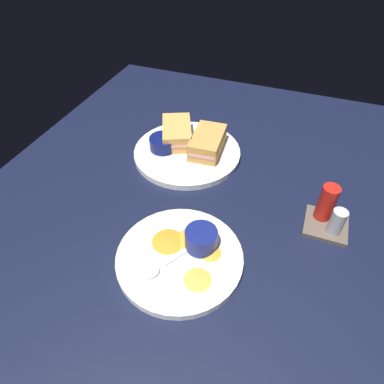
{
  "coord_description": "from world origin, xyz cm",
  "views": [
    {
      "loc": [
        60.09,
        14.95,
        55.38
      ],
      "look_at": [
        8.71,
        -4.27,
        3.0
      ],
      "focal_mm": 31.23,
      "sensor_mm": 36.0,
      "label": 1
    }
  ],
  "objects_px": {
    "plate_chips_companion": "(180,258)",
    "ramekin_light_gravy": "(201,238)",
    "sandwich_half_near": "(207,142)",
    "condiment_caddy": "(328,214)",
    "sandwich_half_far": "(177,133)",
    "ramekin_dark_sauce": "(163,143)",
    "plate_sandwich_main": "(187,152)",
    "spoon_by_dark_ramekin": "(185,148)",
    "spoon_by_gravy_ramekin": "(158,269)"
  },
  "relations": [
    {
      "from": "ramekin_dark_sauce",
      "to": "ramekin_light_gravy",
      "type": "height_order",
      "value": "ramekin_light_gravy"
    },
    {
      "from": "sandwich_half_near",
      "to": "condiment_caddy",
      "type": "relative_size",
      "value": 1.44
    },
    {
      "from": "sandwich_half_near",
      "to": "condiment_caddy",
      "type": "xyz_separation_m",
      "value": [
        0.15,
        0.32,
        -0.01
      ]
    },
    {
      "from": "plate_sandwich_main",
      "to": "ramekin_light_gravy",
      "type": "height_order",
      "value": "ramekin_light_gravy"
    },
    {
      "from": "plate_chips_companion",
      "to": "sandwich_half_near",
      "type": "bearing_deg",
      "value": -170.26
    },
    {
      "from": "sandwich_half_far",
      "to": "plate_chips_companion",
      "type": "distance_m",
      "value": 0.39
    },
    {
      "from": "plate_sandwich_main",
      "to": "ramekin_dark_sauce",
      "type": "height_order",
      "value": "ramekin_dark_sauce"
    },
    {
      "from": "sandwich_half_near",
      "to": "ramekin_light_gravy",
      "type": "bearing_deg",
      "value": 16.37
    },
    {
      "from": "ramekin_light_gravy",
      "to": "condiment_caddy",
      "type": "distance_m",
      "value": 0.28
    },
    {
      "from": "plate_sandwich_main",
      "to": "condiment_caddy",
      "type": "distance_m",
      "value": 0.39
    },
    {
      "from": "sandwich_half_far",
      "to": "spoon_by_dark_ramekin",
      "type": "xyz_separation_m",
      "value": [
        0.03,
        0.04,
        -0.02
      ]
    },
    {
      "from": "plate_sandwich_main",
      "to": "ramekin_light_gravy",
      "type": "relative_size",
      "value": 4.4
    },
    {
      "from": "ramekin_light_gravy",
      "to": "spoon_by_gravy_ramekin",
      "type": "xyz_separation_m",
      "value": [
        0.08,
        -0.06,
        -0.02
      ]
    },
    {
      "from": "sandwich_half_far",
      "to": "condiment_caddy",
      "type": "relative_size",
      "value": 1.58
    },
    {
      "from": "plate_chips_companion",
      "to": "spoon_by_gravy_ramekin",
      "type": "distance_m",
      "value": 0.05
    },
    {
      "from": "plate_chips_companion",
      "to": "ramekin_light_gravy",
      "type": "bearing_deg",
      "value": 140.19
    },
    {
      "from": "spoon_by_gravy_ramekin",
      "to": "spoon_by_dark_ramekin",
      "type": "bearing_deg",
      "value": -166.22
    },
    {
      "from": "ramekin_dark_sauce",
      "to": "spoon_by_dark_ramekin",
      "type": "xyz_separation_m",
      "value": [
        -0.01,
        0.06,
        -0.01
      ]
    },
    {
      "from": "plate_sandwich_main",
      "to": "spoon_by_dark_ramekin",
      "type": "relative_size",
      "value": 2.88
    },
    {
      "from": "spoon_by_gravy_ramekin",
      "to": "plate_sandwich_main",
      "type": "bearing_deg",
      "value": -167.2
    },
    {
      "from": "plate_chips_companion",
      "to": "ramekin_light_gravy",
      "type": "xyz_separation_m",
      "value": [
        -0.04,
        0.03,
        0.03
      ]
    },
    {
      "from": "condiment_caddy",
      "to": "plate_sandwich_main",
      "type": "bearing_deg",
      "value": -109.22
    },
    {
      "from": "ramekin_dark_sauce",
      "to": "condiment_caddy",
      "type": "distance_m",
      "value": 0.45
    },
    {
      "from": "ramekin_dark_sauce",
      "to": "spoon_by_dark_ramekin",
      "type": "relative_size",
      "value": 0.75
    },
    {
      "from": "sandwich_half_near",
      "to": "plate_chips_companion",
      "type": "height_order",
      "value": "sandwich_half_near"
    },
    {
      "from": "ramekin_light_gravy",
      "to": "plate_chips_companion",
      "type": "bearing_deg",
      "value": -39.81
    },
    {
      "from": "sandwich_half_near",
      "to": "condiment_caddy",
      "type": "distance_m",
      "value": 0.35
    },
    {
      "from": "sandwich_half_near",
      "to": "plate_chips_companion",
      "type": "xyz_separation_m",
      "value": [
        0.34,
        0.06,
        -0.03
      ]
    },
    {
      "from": "plate_sandwich_main",
      "to": "ramekin_dark_sauce",
      "type": "xyz_separation_m",
      "value": [
        0.01,
        -0.06,
        0.03
      ]
    },
    {
      "from": "sandwich_half_near",
      "to": "spoon_by_dark_ramekin",
      "type": "xyz_separation_m",
      "value": [
        0.02,
        -0.06,
        -0.02
      ]
    },
    {
      "from": "plate_sandwich_main",
      "to": "sandwich_half_near",
      "type": "bearing_deg",
      "value": 111.94
    },
    {
      "from": "plate_chips_companion",
      "to": "ramekin_dark_sauce",
      "type": "bearing_deg",
      "value": -150.98
    },
    {
      "from": "condiment_caddy",
      "to": "sandwich_half_far",
      "type": "bearing_deg",
      "value": -111.48
    },
    {
      "from": "plate_sandwich_main",
      "to": "sandwich_half_far",
      "type": "height_order",
      "value": "sandwich_half_far"
    },
    {
      "from": "sandwich_half_near",
      "to": "spoon_by_dark_ramekin",
      "type": "bearing_deg",
      "value": -70.5
    },
    {
      "from": "sandwich_half_far",
      "to": "condiment_caddy",
      "type": "height_order",
      "value": "condiment_caddy"
    },
    {
      "from": "sandwich_half_far",
      "to": "plate_sandwich_main",
      "type": "bearing_deg",
      "value": 51.94
    },
    {
      "from": "plate_chips_companion",
      "to": "spoon_by_gravy_ramekin",
      "type": "xyz_separation_m",
      "value": [
        0.05,
        -0.03,
        0.01
      ]
    },
    {
      "from": "sandwich_half_far",
      "to": "spoon_by_gravy_ramekin",
      "type": "distance_m",
      "value": 0.42
    },
    {
      "from": "plate_sandwich_main",
      "to": "sandwich_half_near",
      "type": "distance_m",
      "value": 0.06
    },
    {
      "from": "sandwich_half_far",
      "to": "spoon_by_gravy_ramekin",
      "type": "relative_size",
      "value": 1.61
    },
    {
      "from": "ramekin_dark_sauce",
      "to": "ramekin_light_gravy",
      "type": "xyz_separation_m",
      "value": [
        0.27,
        0.2,
        0.0
      ]
    },
    {
      "from": "plate_sandwich_main",
      "to": "condiment_caddy",
      "type": "bearing_deg",
      "value": 70.78
    },
    {
      "from": "spoon_by_gravy_ramekin",
      "to": "condiment_caddy",
      "type": "distance_m",
      "value": 0.37
    },
    {
      "from": "sandwich_half_far",
      "to": "spoon_by_dark_ramekin",
      "type": "height_order",
      "value": "sandwich_half_far"
    },
    {
      "from": "sandwich_half_far",
      "to": "plate_chips_companion",
      "type": "relative_size",
      "value": 0.6
    },
    {
      "from": "plate_sandwich_main",
      "to": "ramekin_light_gravy",
      "type": "bearing_deg",
      "value": 26.09
    },
    {
      "from": "sandwich_half_far",
      "to": "ramekin_light_gravy",
      "type": "relative_size",
      "value": 2.31
    },
    {
      "from": "plate_chips_companion",
      "to": "ramekin_light_gravy",
      "type": "distance_m",
      "value": 0.06
    },
    {
      "from": "ramekin_dark_sauce",
      "to": "sandwich_half_far",
      "type": "bearing_deg",
      "value": 157.41
    }
  ]
}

